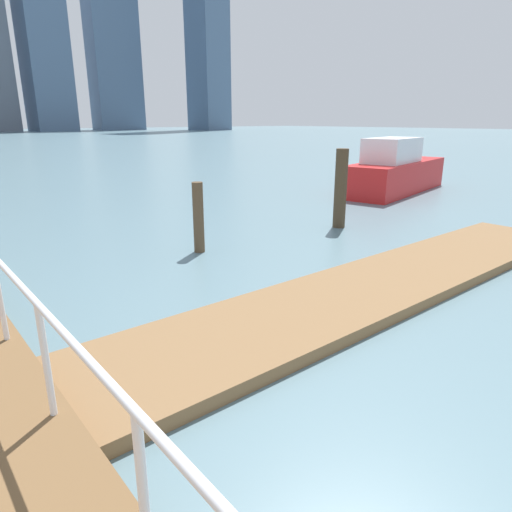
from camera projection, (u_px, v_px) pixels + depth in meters
ground_plane at (79, 228)px, 12.44m from camera, size 300.00×300.00×0.00m
floating_dock at (381, 284)px, 7.95m from camera, size 12.07×2.00×0.18m
dock_piling_1 at (341, 189)px, 12.26m from camera, size 0.34×0.34×2.15m
dock_piling_2 at (198, 218)px, 10.00m from camera, size 0.24×0.24×1.58m
moored_boat_0 at (395, 171)px, 18.36m from camera, size 6.71×3.16×2.20m
skyline_tower_6 at (112, 41)px, 122.71m from camera, size 13.10×9.14×46.80m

